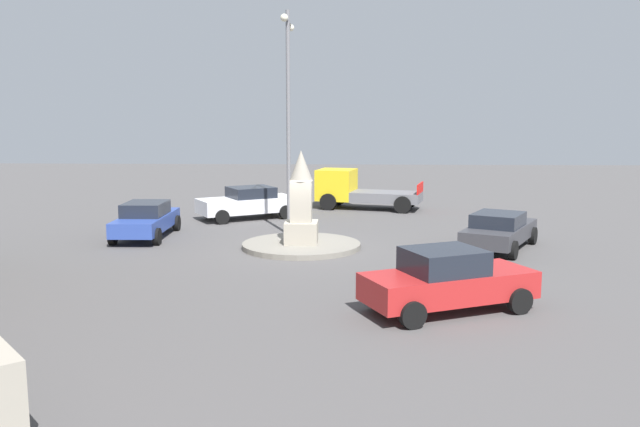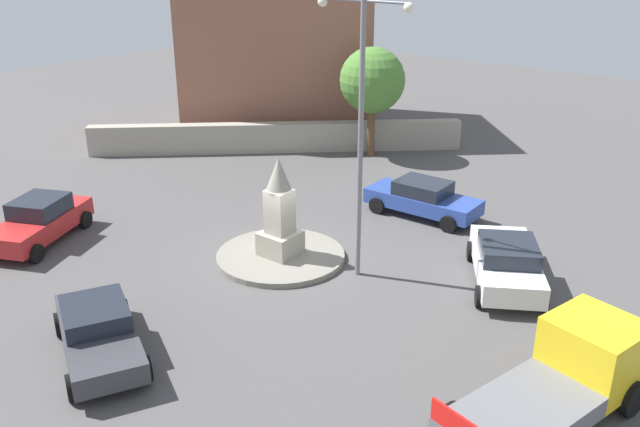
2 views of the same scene
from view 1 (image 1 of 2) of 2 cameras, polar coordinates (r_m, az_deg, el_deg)
The scene contains 9 objects.
ground_plane at distance 23.96m, azimuth -1.62°, elevation -2.99°, with size 80.00×80.00×0.00m, color #4F4C4C.
traffic_island at distance 23.94m, azimuth -1.62°, elevation -2.77°, with size 4.30×4.30×0.19m, color gray.
monument at distance 23.68m, azimuth -1.64°, elevation 0.86°, with size 1.18×1.18×3.35m.
streetlamp at distance 26.18m, azimuth -2.76°, elevation 9.51°, with size 3.13×0.28×8.77m.
car_dark_grey_passing at distance 24.43m, azimuth 15.23°, elevation -1.39°, with size 4.64×3.52×1.35m.
car_blue_approaching at distance 26.74m, azimuth -14.81°, elevation -0.48°, with size 4.41×1.94×1.40m.
car_red_parked_right at distance 16.50m, azimuth 10.97°, elevation -5.69°, with size 3.28×4.56×1.58m.
car_white_waiting at distance 30.66m, azimuth -6.26°, elevation 0.96°, with size 3.82×4.73×1.48m.
truck_yellow_far_side at distance 33.83m, azimuth 3.17°, elevation 2.04°, with size 3.28×5.56×1.99m.
Camera 1 is at (-23.41, -1.61, 4.82)m, focal length 37.01 mm.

